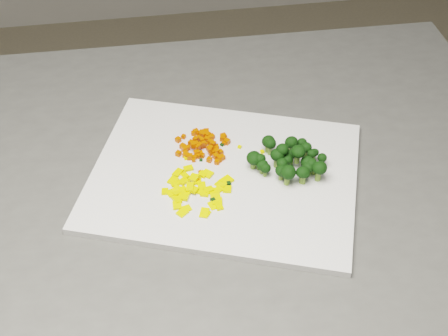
{
  "coord_description": "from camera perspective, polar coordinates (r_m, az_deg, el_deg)",
  "views": [
    {
      "loc": [
        0.09,
        -0.8,
        1.56
      ],
      "look_at": [
        0.2,
        -0.12,
        0.92
      ],
      "focal_mm": 50.0,
      "sensor_mm": 36.0,
      "label": 1
    }
  ],
  "objects": [
    {
      "name": "carrot_cube_55",
      "position": [
        0.98,
        -4.19,
        1.33
      ],
      "size": [
        0.01,
        0.01,
        0.01
      ],
      "primitive_type": "cube",
      "rotation": [
        0.0,
        0.0,
        2.47
      ],
      "color": "#C73A02",
      "rests_on": "carrot_pile"
    },
    {
      "name": "carrot_cube_5",
      "position": [
        0.99,
        0.01,
        2.29
      ],
      "size": [
        0.01,
        0.01,
        0.01
      ],
      "primitive_type": "cube",
      "rotation": [
        0.0,
        0.0,
        2.68
      ],
      "color": "#C73A02",
      "rests_on": "carrot_pile"
    },
    {
      "name": "broccoli_pile",
      "position": [
        0.94,
        5.89,
        1.18
      ],
      "size": [
        0.11,
        0.11,
        0.05
      ],
      "primitive_type": null,
      "color": "black",
      "rests_on": "cutting_board"
    },
    {
      "name": "broccoli_floret_12",
      "position": [
        0.98,
        4.02,
        2.15
      ],
      "size": [
        0.03,
        0.03,
        0.03
      ],
      "primitive_type": null,
      "color": "black",
      "rests_on": "broccoli_pile"
    },
    {
      "name": "broccoli_floret_24",
      "position": [
        0.95,
        8.27,
        -0.02
      ],
      "size": [
        0.02,
        0.02,
        0.02
      ],
      "primitive_type": null,
      "color": "black",
      "rests_on": "broccoli_pile"
    },
    {
      "name": "pepper_chunk_2",
      "position": [
        0.95,
        -3.29,
        -0.03
      ],
      "size": [
        0.02,
        0.01,
        0.01
      ],
      "primitive_type": "cube",
      "rotation": [
        -0.02,
        -0.05,
        0.15
      ],
      "color": "yellow",
      "rests_on": "pepper_pile"
    },
    {
      "name": "carrot_cube_9",
      "position": [
        0.98,
        -2.46,
        1.96
      ],
      "size": [
        0.01,
        0.01,
        0.01
      ],
      "primitive_type": "cube",
      "rotation": [
        0.0,
        0.0,
        2.2
      ],
      "color": "#C73A02",
      "rests_on": "carrot_pile"
    },
    {
      "name": "cutting_board",
      "position": [
        0.95,
        -0.0,
        -0.67
      ],
      "size": [
        0.48,
        0.43,
        0.01
      ],
      "primitive_type": "cube",
      "rotation": [
        0.0,
        0.0,
        -0.35
      ],
      "color": "silver",
      "rests_on": "counter_block"
    },
    {
      "name": "pepper_chunk_11",
      "position": [
        0.92,
        -1.42,
        -1.99
      ],
      "size": [
        0.02,
        0.02,
        0.01
      ],
      "primitive_type": "cube",
      "rotation": [
        -0.14,
        -0.05,
        0.22
      ],
      "color": "yellow",
      "rests_on": "pepper_pile"
    },
    {
      "name": "broccoli_floret_22",
      "position": [
        0.95,
        3.24,
        0.52
      ],
      "size": [
        0.03,
        0.03,
        0.03
      ],
      "primitive_type": null,
      "color": "black",
      "rests_on": "broccoli_pile"
    },
    {
      "name": "broccoli_floret_15",
      "position": [
        0.98,
        6.12,
        2.12
      ],
      "size": [
        0.03,
        0.03,
        0.03
      ],
      "primitive_type": null,
      "color": "black",
      "rests_on": "broccoli_pile"
    },
    {
      "name": "pepper_chunk_16",
      "position": [
        0.92,
        -3.13,
        -1.76
      ],
      "size": [
        0.01,
        0.02,
        0.01
      ],
      "primitive_type": "cube",
      "rotation": [
        -0.13,
        0.14,
        2.91
      ],
      "color": "yellow",
      "rests_on": "pepper_pile"
    },
    {
      "name": "carrot_cube_36",
      "position": [
        1.0,
        -1.27,
        2.4
      ],
      "size": [
        0.01,
        0.01,
        0.01
      ],
      "primitive_type": "cube",
      "rotation": [
        0.0,
        0.0,
        1.14
      ],
      "color": "#C73A02",
      "rests_on": "carrot_pile"
    },
    {
      "name": "carrot_cube_10",
      "position": [
        1.0,
        -0.05,
        2.9
      ],
      "size": [
        0.01,
        0.01,
        0.01
      ],
      "primitive_type": "cube",
      "rotation": [
        0.0,
        0.0,
        1.81
      ],
      "color": "#C73A02",
      "rests_on": "carrot_pile"
    },
    {
      "name": "carrot_cube_56",
      "position": [
        1.0,
        -4.21,
        2.6
      ],
      "size": [
        0.01,
        0.01,
        0.01
      ],
      "primitive_type": "cube",
      "rotation": [
        0.0,
        0.0,
        2.22
      ],
      "color": "#C73A02",
      "rests_on": "carrot_pile"
    },
    {
      "name": "broccoli_floret_10",
      "position": [
        0.92,
        5.82,
        -0.72
      ],
      "size": [
        0.03,
        0.03,
        0.03
      ],
      "primitive_type": null,
      "color": "black",
      "rests_on": "broccoli_pile"
    },
    {
      "name": "counter_block",
      "position": [
        1.32,
        -1.82,
        -14.44
      ],
      "size": [
        1.08,
        0.76,
        0.9
      ],
      "primitive_type": "cube",
      "rotation": [
        0.0,
        0.0,
        -0.01
      ],
      "color": "#4C4C4A",
      "rests_on": "ground"
    },
    {
      "name": "pepper_chunk_17",
      "position": [
        0.92,
        -0.13,
        -1.76
      ],
      "size": [
        0.02,
        0.02,
        0.01
      ],
      "primitive_type": "cube",
      "rotation": [
        -0.07,
        -0.06,
        2.3
      ],
      "color": "yellow",
      "rests_on": "pepper_pile"
    },
    {
      "name": "carrot_cube_42",
      "position": [
        1.0,
        -1.22,
        2.82
      ],
      "size": [
        0.01,
        0.01,
        0.01
      ],
      "primitive_type": "cube",
      "rotation": [
        0.0,
        0.0,
        0.21
      ],
      "color": "#C73A02",
      "rests_on": "carrot_pile"
    },
    {
      "name": "pepper_chunk_18",
      "position": [
        0.9,
        -0.62,
        -3.06
      ],
      "size": [
        0.02,
        0.01,
        0.01
      ],
      "primitive_type": "cube",
      "rotation": [
        0.03,
        -0.05,
        1.47
      ],
      "color": "yellow",
      "rests_on": "pepper_pile"
    },
    {
      "name": "stray_bit_12",
      "position": [
        0.93,
        -2.42,
        -1.09
      ],
      "size": [
        0.01,
        0.01,
        0.0
      ],
      "primitive_type": "cube",
      "rotation": [
        0.0,
        0.0,
        1.89
      ],
      "color": "#C73A02",
      "rests_on": "cutting_board"
    },
    {
      "name": "stray_bit_11",
      "position": [
        0.98,
        3.51,
        1.5
      ],
      "size": [
        0.01,
        0.01,
        0.0
      ],
      "primitive_type": "cube",
      "rotation": [
        0.0,
        0.0,
        1.75
      ],
      "color": "yellow",
      "rests_on": "cutting_board"
    },
    {
      "name": "pepper_chunk_30",
      "position": [
        0.89,
        -3.82,
        -4.09
      ],
      "size": [
        0.02,
        0.02,
        0.0
      ],
      "primitive_type": "cube",
      "rotation": [
        0.04,
        -0.03,
        0.7
      ],
      "color": "yellow",
      "rests_on": "pepper_pile"
    },
    {
      "name": "carrot_cube_54",
      "position": [
        1.01,
        -1.11,
        2.91
      ],
      "size": [
        0.01,
        0.01,
        0.01
      ],
      "primitive_type": "cube",
      "rotation": [
        0.0,
        0.0,
        1.99
      ],
      "color": "#C73A02",
      "rests_on": "carrot_pile"
    },
    {
      "name": "carrot_cube_17",
      "position": [
        0.97,
        -2.79,
        0.73
      ],
      "size": [
        0.01,
        0.01,
        0.01
      ],
      "primitive_type": "cube",
      "rotation": [
        0.0,
        0.0,
        3.06
      ],
      "color": "#C73A02",
      "rests_on": "carrot_pile"
    },
    {
      "name": "carrot_cube_32",
      "position": [
        0.97,
        -2.51,
        1.35
      ],
      "size": [
        0.01,
        0.01,
        0.01
      ],
      "primitive_type": "cube",
      "rotation": [
        0.0,
        0.0,
        1.7
      ],
      "color": "#C73A02",
      "rests_on": "carrot_pile"
    },
    {
      "name": "stray_bit_0",
      "position": [
        0.99,
        -0.17,
        2.16
      ],
      "size": [
        0.01,
        0.01,
        0.0
      ],
      "primitive_type": "cube",
      "rotation": [
        0.0,
        0.0,
        2.32
      ],
      "color": "black",
      "rests_on": "cutting_board"
    },
    {
      "name": "pepper_chunk_33",
      "position": [
        0.92,
        -1.11,
        -2.15
      ],
      "size": [
        0.02,
        0.02,
        0.0
      ],
      "primitive_type": "cube",
      "rotation": [
        -0.04,
        -0.01,
        1.12
      ],
      "color": "yellow",
      "rests_on": "pepper_pile"
    },
    {
      "name": "carrot_cube_31",
      "position": [
        0.97,
        -0.75,
        1.08
      ],
      "size": [
        0.01,
        0.01,
        0.01
      ],
      "primitive_type": "cube",
      "rotation": [
        0.0,
        0.0,
        2.04
      ],
      "color": "#C73A02",
      "rests_on": "carrot_pile"
    },
    {
      "name": "carrot_cube_60",
      "position": [
        1.01,
        -1.65,
        3.18
      ],
      "size": [
        0.01,
        0.01,
        0.01
      ],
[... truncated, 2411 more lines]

